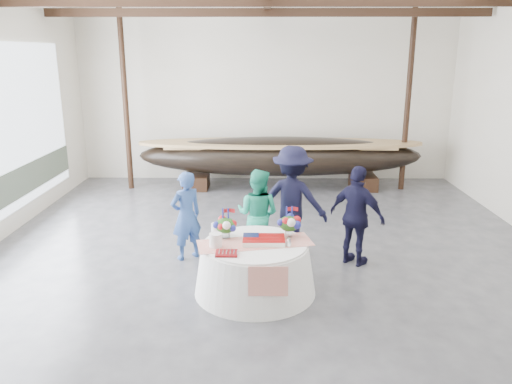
{
  "coord_description": "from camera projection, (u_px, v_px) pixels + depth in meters",
  "views": [
    {
      "loc": [
        -0.12,
        -7.59,
        3.41
      ],
      "look_at": [
        -0.21,
        0.51,
        1.13
      ],
      "focal_mm": 35.0,
      "sensor_mm": 36.0,
      "label": 1
    }
  ],
  "objects": [
    {
      "name": "floor",
      "position": [
        268.0,
        266.0,
        8.23
      ],
      "size": [
        10.0,
        12.0,
        0.01
      ],
      "primitive_type": "cube",
      "color": "#3D3D42",
      "rests_on": "ground"
    },
    {
      "name": "wall_back",
      "position": [
        266.0,
        97.0,
        13.4
      ],
      "size": [
        10.0,
        0.02,
        4.5
      ],
      "primitive_type": "cube",
      "color": "silver",
      "rests_on": "ground"
    },
    {
      "name": "wall_front",
      "position": [
        294.0,
        377.0,
        1.85
      ],
      "size": [
        10.0,
        0.02,
        4.5
      ],
      "primitive_type": "cube",
      "color": "silver",
      "rests_on": "ground"
    },
    {
      "name": "pavilion_structure",
      "position": [
        269.0,
        14.0,
        7.95
      ],
      "size": [
        9.8,
        11.76,
        4.5
      ],
      "color": "black",
      "rests_on": "ground"
    },
    {
      "name": "longboat_display",
      "position": [
        280.0,
        156.0,
        12.71
      ],
      "size": [
        7.19,
        1.44,
        1.35
      ],
      "color": "black",
      "rests_on": "ground"
    },
    {
      "name": "banquet_table",
      "position": [
        255.0,
        267.0,
        7.27
      ],
      "size": [
        1.77,
        1.77,
        0.76
      ],
      "color": "white",
      "rests_on": "ground"
    },
    {
      "name": "tabletop_items",
      "position": [
        254.0,
        230.0,
        7.27
      ],
      "size": [
        1.72,
        0.98,
        0.4
      ],
      "color": "red",
      "rests_on": "banquet_table"
    },
    {
      "name": "guest_woman_blue",
      "position": [
        186.0,
        216.0,
        8.37
      ],
      "size": [
        0.66,
        0.62,
        1.52
      ],
      "primitive_type": "imported",
      "rotation": [
        0.0,
        0.0,
        3.78
      ],
      "color": "navy",
      "rests_on": "ground"
    },
    {
      "name": "guest_woman_teal",
      "position": [
        258.0,
        214.0,
        8.39
      ],
      "size": [
        0.92,
        0.83,
        1.56
      ],
      "primitive_type": "imported",
      "rotation": [
        0.0,
        0.0,
        2.75
      ],
      "color": "#1E9F7B",
      "rests_on": "ground"
    },
    {
      "name": "guest_man_left",
      "position": [
        292.0,
        200.0,
        8.6
      ],
      "size": [
        1.38,
        1.03,
        1.9
      ],
      "primitive_type": "imported",
      "rotation": [
        0.0,
        0.0,
        2.85
      ],
      "color": "black",
      "rests_on": "ground"
    },
    {
      "name": "guest_man_right",
      "position": [
        357.0,
        216.0,
        8.12
      ],
      "size": [
        1.01,
        0.94,
        1.67
      ],
      "primitive_type": "imported",
      "rotation": [
        0.0,
        0.0,
        2.45
      ],
      "color": "black",
      "rests_on": "ground"
    }
  ]
}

